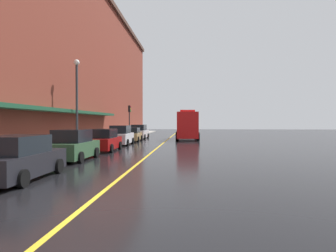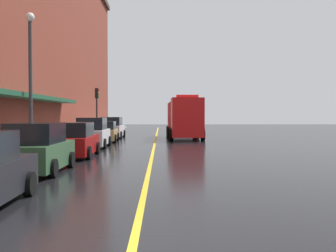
% 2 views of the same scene
% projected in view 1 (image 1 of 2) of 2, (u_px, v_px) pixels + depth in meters
% --- Properties ---
extents(ground_plane, '(112.00, 112.00, 0.00)m').
position_uv_depth(ground_plane, '(165.00, 142.00, 33.02)').
color(ground_plane, black).
extents(sidewalk_left, '(2.40, 70.00, 0.15)m').
position_uv_depth(sidewalk_left, '(110.00, 141.00, 33.48)').
color(sidewalk_left, '#9E9B93').
rests_on(sidewalk_left, ground).
extents(lane_center_stripe, '(0.16, 70.00, 0.01)m').
position_uv_depth(lane_center_stripe, '(165.00, 142.00, 33.02)').
color(lane_center_stripe, gold).
rests_on(lane_center_stripe, ground).
extents(brick_building_left, '(14.75, 64.00, 17.94)m').
position_uv_depth(brick_building_left, '(36.00, 61.00, 32.93)').
color(brick_building_left, maroon).
rests_on(brick_building_left, ground).
extents(parked_car_0, '(2.11, 4.72, 1.74)m').
position_uv_depth(parked_car_0, '(19.00, 159.00, 11.62)').
color(parked_car_0, black).
rests_on(parked_car_0, ground).
extents(parked_car_1, '(2.07, 4.23, 1.81)m').
position_uv_depth(parked_car_1, '(73.00, 146.00, 17.51)').
color(parked_car_1, '#2D5133').
rests_on(parked_car_1, ground).
extents(parked_car_2, '(2.10, 4.36, 1.72)m').
position_uv_depth(parked_car_2, '(104.00, 141.00, 23.06)').
color(parked_car_2, maroon).
rests_on(parked_car_2, ground).
extents(parked_car_3, '(2.06, 4.39, 1.91)m').
position_uv_depth(parked_car_3, '(121.00, 136.00, 29.07)').
color(parked_car_3, silver).
rests_on(parked_car_3, ground).
extents(parked_car_4, '(2.04, 4.22, 1.58)m').
position_uv_depth(parked_car_4, '(132.00, 135.00, 34.37)').
color(parked_car_4, '#A5844C').
rests_on(parked_car_4, ground).
extents(parked_car_5, '(2.15, 4.62, 1.87)m').
position_uv_depth(parked_car_5, '(139.00, 132.00, 39.92)').
color(parked_car_5, silver).
rests_on(parked_car_5, ground).
extents(fire_truck, '(3.00, 8.82, 3.66)m').
position_uv_depth(fire_truck, '(187.00, 126.00, 38.17)').
color(fire_truck, red).
rests_on(fire_truck, ground).
extents(parking_meter_1, '(0.14, 0.18, 1.33)m').
position_uv_depth(parking_meter_1, '(124.00, 131.00, 37.00)').
color(parking_meter_1, '#4C4C51').
rests_on(parking_meter_1, sidewalk_left).
extents(street_lamp_left, '(0.44, 0.44, 6.94)m').
position_uv_depth(street_lamp_left, '(77.00, 94.00, 23.04)').
color(street_lamp_left, '#33383D').
rests_on(street_lamp_left, sidewalk_left).
extents(traffic_light_near, '(0.38, 0.36, 4.30)m').
position_uv_depth(traffic_light_near, '(129.00, 115.00, 39.88)').
color(traffic_light_near, '#232326').
rests_on(traffic_light_near, sidewalk_left).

